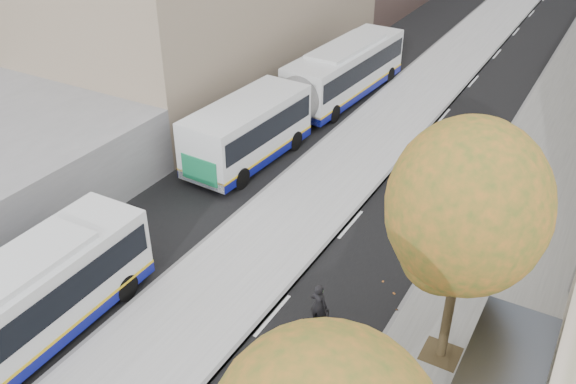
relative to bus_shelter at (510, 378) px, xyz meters
The scene contains 6 objects.
bus_platform 25.96m from the bus_shelter, 111.69° to the left, with size 4.25×150.00×0.15m, color #A6A6A6.
sidewalk 24.19m from the bus_shelter, 93.72° to the left, with size 4.75×150.00×0.08m, color slate.
bus_shelter is the anchor object (origin of this frame).
tree_c 4.23m from the bus_shelter, 135.67° to the left, with size 4.20×4.20×7.28m.
bus_far 20.02m from the bus_shelter, 132.03° to the left, with size 3.59×17.80×2.95m.
cyclist 5.97m from the bus_shelter, 169.71° to the left, with size 0.56×1.51×1.93m.
Camera 1 is at (6.10, -0.54, 13.60)m, focal length 38.00 mm.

